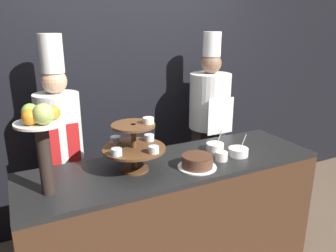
{
  "coord_description": "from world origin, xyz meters",
  "views": [
    {
      "loc": [
        -1.01,
        -1.6,
        1.88
      ],
      "look_at": [
        0.0,
        0.43,
        1.17
      ],
      "focal_mm": 35.0,
      "sensor_mm": 36.0,
      "label": 1
    }
  ],
  "objects_px": {
    "tiered_stand": "(134,144)",
    "serving_bowl_near": "(238,152)",
    "chef_left": "(61,143)",
    "cup_white": "(221,156)",
    "chef_center_left": "(209,120)",
    "cake_round": "(197,162)",
    "serving_bowl_far": "(215,147)",
    "fruit_pedestal": "(42,130)"
  },
  "relations": [
    {
      "from": "chef_left",
      "to": "chef_center_left",
      "type": "distance_m",
      "value": 1.4
    },
    {
      "from": "tiered_stand",
      "to": "cup_white",
      "type": "xyz_separation_m",
      "value": [
        0.63,
        -0.12,
        -0.16
      ]
    },
    {
      "from": "cup_white",
      "to": "tiered_stand",
      "type": "bearing_deg",
      "value": 168.93
    },
    {
      "from": "cake_round",
      "to": "chef_left",
      "type": "height_order",
      "value": "chef_left"
    },
    {
      "from": "chef_left",
      "to": "fruit_pedestal",
      "type": "bearing_deg",
      "value": -104.46
    },
    {
      "from": "cake_round",
      "to": "serving_bowl_near",
      "type": "height_order",
      "value": "serving_bowl_near"
    },
    {
      "from": "fruit_pedestal",
      "to": "chef_center_left",
      "type": "relative_size",
      "value": 0.31
    },
    {
      "from": "tiered_stand",
      "to": "chef_center_left",
      "type": "distance_m",
      "value": 1.19
    },
    {
      "from": "fruit_pedestal",
      "to": "cup_white",
      "type": "distance_m",
      "value": 1.26
    },
    {
      "from": "chef_left",
      "to": "cup_white",
      "type": "bearing_deg",
      "value": -36.01
    },
    {
      "from": "cake_round",
      "to": "chef_left",
      "type": "distance_m",
      "value": 1.11
    },
    {
      "from": "fruit_pedestal",
      "to": "serving_bowl_far",
      "type": "relative_size",
      "value": 3.49
    },
    {
      "from": "chef_center_left",
      "to": "tiered_stand",
      "type": "bearing_deg",
      "value": -148.39
    },
    {
      "from": "serving_bowl_far",
      "to": "chef_center_left",
      "type": "distance_m",
      "value": 0.63
    },
    {
      "from": "cup_white",
      "to": "serving_bowl_far",
      "type": "height_order",
      "value": "serving_bowl_far"
    },
    {
      "from": "cake_round",
      "to": "serving_bowl_near",
      "type": "relative_size",
      "value": 1.67
    },
    {
      "from": "tiered_stand",
      "to": "serving_bowl_near",
      "type": "distance_m",
      "value": 0.82
    },
    {
      "from": "fruit_pedestal",
      "to": "cake_round",
      "type": "height_order",
      "value": "fruit_pedestal"
    },
    {
      "from": "tiered_stand",
      "to": "chef_center_left",
      "type": "xyz_separation_m",
      "value": [
        1.01,
        0.62,
        -0.12
      ]
    },
    {
      "from": "chef_left",
      "to": "chef_center_left",
      "type": "height_order",
      "value": "same"
    },
    {
      "from": "cup_white",
      "to": "fruit_pedestal",
      "type": "bearing_deg",
      "value": 177.89
    },
    {
      "from": "cake_round",
      "to": "chef_center_left",
      "type": "distance_m",
      "value": 0.98
    },
    {
      "from": "tiered_stand",
      "to": "serving_bowl_far",
      "type": "xyz_separation_m",
      "value": [
        0.7,
        0.07,
        -0.16
      ]
    },
    {
      "from": "fruit_pedestal",
      "to": "serving_bowl_far",
      "type": "bearing_deg",
      "value": 6.51
    },
    {
      "from": "tiered_stand",
      "to": "chef_left",
      "type": "xyz_separation_m",
      "value": [
        -0.39,
        0.62,
        -0.13
      ]
    },
    {
      "from": "tiered_stand",
      "to": "chef_left",
      "type": "height_order",
      "value": "chef_left"
    },
    {
      "from": "chef_left",
      "to": "serving_bowl_near",
      "type": "bearing_deg",
      "value": -31.32
    },
    {
      "from": "serving_bowl_near",
      "to": "cup_white",
      "type": "bearing_deg",
      "value": -173.71
    },
    {
      "from": "chef_left",
      "to": "chef_center_left",
      "type": "xyz_separation_m",
      "value": [
        1.4,
        -0.0,
        0.01
      ]
    },
    {
      "from": "fruit_pedestal",
      "to": "chef_left",
      "type": "xyz_separation_m",
      "value": [
        0.18,
        0.7,
        -0.34
      ]
    },
    {
      "from": "tiered_stand",
      "to": "serving_bowl_near",
      "type": "bearing_deg",
      "value": -7.47
    },
    {
      "from": "tiered_stand",
      "to": "serving_bowl_far",
      "type": "relative_size",
      "value": 2.67
    },
    {
      "from": "serving_bowl_far",
      "to": "chef_center_left",
      "type": "height_order",
      "value": "chef_center_left"
    },
    {
      "from": "serving_bowl_far",
      "to": "chef_center_left",
      "type": "xyz_separation_m",
      "value": [
        0.3,
        0.55,
        0.04
      ]
    },
    {
      "from": "cake_round",
      "to": "serving_bowl_far",
      "type": "xyz_separation_m",
      "value": [
        0.3,
        0.22,
        -0.01
      ]
    },
    {
      "from": "fruit_pedestal",
      "to": "serving_bowl_near",
      "type": "relative_size",
      "value": 3.43
    },
    {
      "from": "cake_round",
      "to": "cup_white",
      "type": "bearing_deg",
      "value": 7.52
    },
    {
      "from": "tiered_stand",
      "to": "serving_bowl_far",
      "type": "bearing_deg",
      "value": 5.42
    },
    {
      "from": "chef_center_left",
      "to": "serving_bowl_far",
      "type": "bearing_deg",
      "value": -118.86
    },
    {
      "from": "cup_white",
      "to": "serving_bowl_far",
      "type": "bearing_deg",
      "value": 68.98
    },
    {
      "from": "serving_bowl_far",
      "to": "chef_center_left",
      "type": "bearing_deg",
      "value": 61.14
    },
    {
      "from": "chef_center_left",
      "to": "chef_left",
      "type": "bearing_deg",
      "value": 180.0
    }
  ]
}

